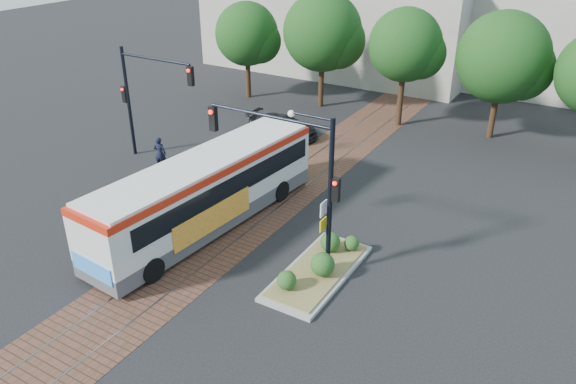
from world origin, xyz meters
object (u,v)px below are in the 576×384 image
Objects in this scene: signal_pole_main at (300,167)px; parked_car at (283,126)px; traffic_island at (320,266)px; city_bus at (207,189)px; signal_pole_left at (142,90)px; officer at (160,153)px.

signal_pole_main reaches higher than parked_car.
traffic_island is 1.18× the size of parked_car.
signal_pole_left reaches higher than city_bus.
signal_pole_left is at bearing 155.57° from city_bus.
signal_pole_left is (-7.37, 4.16, 2.11)m from city_bus.
officer is 7.95m from parked_car.
signal_pole_main is at bearing -2.58° from city_bus.
signal_pole_main is at bearing 140.99° from officer.
officer is (-10.69, 4.02, -3.27)m from signal_pole_main.
signal_pole_left is 3.44m from officer.
traffic_island is 12.37m from officer.
signal_pole_main is 14.12m from parked_car.
city_bus is at bearing 172.42° from signal_pole_main.
officer is 0.40× the size of parked_car.
signal_pole_left is 3.38× the size of officer.
signal_pole_left reaches higher than traffic_island.
traffic_island is at bearing -142.37° from parked_car.
officer is at bearing 158.04° from parked_car.
traffic_island is at bearing -20.36° from signal_pole_left.
city_bus reaches higher than parked_car.
signal_pole_main is 1.00× the size of signal_pole_left.
signal_pole_main reaches higher than signal_pole_left.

